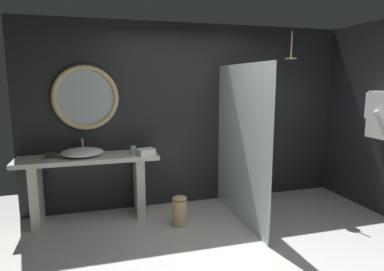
{
  "coord_description": "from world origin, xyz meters",
  "views": [
    {
      "loc": [
        -1.35,
        -2.75,
        1.82
      ],
      "look_at": [
        -0.32,
        0.85,
        1.18
      ],
      "focal_mm": 30.98,
      "sensor_mm": 36.0,
      "label": 1
    }
  ],
  "objects_px": {
    "tumbler_cup": "(133,150)",
    "round_wall_mirror": "(86,98)",
    "folded_hand_towel": "(146,152)",
    "toilet": "(249,186)",
    "hanging_bathrobe": "(381,113)",
    "vessel_sink": "(82,152)",
    "rain_shower_head": "(291,55)",
    "waste_bin": "(180,211)",
    "tissue_box": "(51,155)"
  },
  "relations": [
    {
      "from": "tumbler_cup",
      "to": "folded_hand_towel",
      "type": "relative_size",
      "value": 0.51
    },
    {
      "from": "rain_shower_head",
      "to": "hanging_bathrobe",
      "type": "relative_size",
      "value": 0.58
    },
    {
      "from": "tissue_box",
      "to": "waste_bin",
      "type": "relative_size",
      "value": 0.33
    },
    {
      "from": "vessel_sink",
      "to": "tissue_box",
      "type": "xyz_separation_m",
      "value": [
        -0.38,
        0.03,
        -0.03
      ]
    },
    {
      "from": "tumbler_cup",
      "to": "toilet",
      "type": "distance_m",
      "value": 1.84
    },
    {
      "from": "rain_shower_head",
      "to": "folded_hand_towel",
      "type": "xyz_separation_m",
      "value": [
        -2.13,
        -0.11,
        -1.28
      ]
    },
    {
      "from": "toilet",
      "to": "folded_hand_towel",
      "type": "distance_m",
      "value": 1.71
    },
    {
      "from": "rain_shower_head",
      "to": "toilet",
      "type": "bearing_deg",
      "value": 171.43
    },
    {
      "from": "vessel_sink",
      "to": "rain_shower_head",
      "type": "height_order",
      "value": "rain_shower_head"
    },
    {
      "from": "tissue_box",
      "to": "rain_shower_head",
      "type": "distance_m",
      "value": 3.54
    },
    {
      "from": "tumbler_cup",
      "to": "toilet",
      "type": "relative_size",
      "value": 0.16
    },
    {
      "from": "waste_bin",
      "to": "rain_shower_head",
      "type": "bearing_deg",
      "value": 14.49
    },
    {
      "from": "tissue_box",
      "to": "hanging_bathrobe",
      "type": "distance_m",
      "value": 4.27
    },
    {
      "from": "tissue_box",
      "to": "folded_hand_towel",
      "type": "relative_size",
      "value": 0.62
    },
    {
      "from": "tissue_box",
      "to": "waste_bin",
      "type": "height_order",
      "value": "tissue_box"
    },
    {
      "from": "vessel_sink",
      "to": "tissue_box",
      "type": "relative_size",
      "value": 4.13
    },
    {
      "from": "tissue_box",
      "to": "waste_bin",
      "type": "xyz_separation_m",
      "value": [
        1.52,
        -0.53,
        -0.69
      ]
    },
    {
      "from": "tumbler_cup",
      "to": "round_wall_mirror",
      "type": "bearing_deg",
      "value": 156.95
    },
    {
      "from": "vessel_sink",
      "to": "round_wall_mirror",
      "type": "distance_m",
      "value": 0.72
    },
    {
      "from": "toilet",
      "to": "tumbler_cup",
      "type": "bearing_deg",
      "value": -178.26
    },
    {
      "from": "vessel_sink",
      "to": "toilet",
      "type": "height_order",
      "value": "vessel_sink"
    },
    {
      "from": "round_wall_mirror",
      "to": "hanging_bathrobe",
      "type": "bearing_deg",
      "value": -16.68
    },
    {
      "from": "hanging_bathrobe",
      "to": "toilet",
      "type": "height_order",
      "value": "hanging_bathrobe"
    },
    {
      "from": "vessel_sink",
      "to": "rain_shower_head",
      "type": "distance_m",
      "value": 3.18
    },
    {
      "from": "tissue_box",
      "to": "folded_hand_towel",
      "type": "height_order",
      "value": "folded_hand_towel"
    },
    {
      "from": "rain_shower_head",
      "to": "folded_hand_towel",
      "type": "height_order",
      "value": "rain_shower_head"
    },
    {
      "from": "vessel_sink",
      "to": "rain_shower_head",
      "type": "xyz_separation_m",
      "value": [
        2.92,
        -0.04,
        1.26
      ]
    },
    {
      "from": "vessel_sink",
      "to": "folded_hand_towel",
      "type": "height_order",
      "value": "vessel_sink"
    },
    {
      "from": "waste_bin",
      "to": "folded_hand_towel",
      "type": "xyz_separation_m",
      "value": [
        -0.36,
        0.35,
        0.7
      ]
    },
    {
      "from": "rain_shower_head",
      "to": "waste_bin",
      "type": "xyz_separation_m",
      "value": [
        -1.77,
        -0.46,
        -1.98
      ]
    },
    {
      "from": "tissue_box",
      "to": "round_wall_mirror",
      "type": "xyz_separation_m",
      "value": [
        0.44,
        0.2,
        0.7
      ]
    },
    {
      "from": "rain_shower_head",
      "to": "hanging_bathrobe",
      "type": "bearing_deg",
      "value": -44.44
    },
    {
      "from": "tissue_box",
      "to": "vessel_sink",
      "type": "bearing_deg",
      "value": -4.58
    },
    {
      "from": "toilet",
      "to": "tissue_box",
      "type": "bearing_deg",
      "value": -179.75
    },
    {
      "from": "vessel_sink",
      "to": "folded_hand_towel",
      "type": "distance_m",
      "value": 0.8
    },
    {
      "from": "hanging_bathrobe",
      "to": "waste_bin",
      "type": "relative_size",
      "value": 1.78
    },
    {
      "from": "vessel_sink",
      "to": "rain_shower_head",
      "type": "relative_size",
      "value": 1.33
    },
    {
      "from": "vessel_sink",
      "to": "tumbler_cup",
      "type": "distance_m",
      "value": 0.64
    },
    {
      "from": "hanging_bathrobe",
      "to": "tissue_box",
      "type": "bearing_deg",
      "value": 167.67
    },
    {
      "from": "tissue_box",
      "to": "hanging_bathrobe",
      "type": "height_order",
      "value": "hanging_bathrobe"
    },
    {
      "from": "round_wall_mirror",
      "to": "rain_shower_head",
      "type": "xyz_separation_m",
      "value": [
        2.85,
        -0.28,
        0.59
      ]
    },
    {
      "from": "tumbler_cup",
      "to": "round_wall_mirror",
      "type": "distance_m",
      "value": 0.92
    },
    {
      "from": "folded_hand_towel",
      "to": "toilet",
      "type": "bearing_deg",
      "value": 7.13
    },
    {
      "from": "tumbler_cup",
      "to": "hanging_bathrobe",
      "type": "bearing_deg",
      "value": -15.47
    },
    {
      "from": "vessel_sink",
      "to": "hanging_bathrobe",
      "type": "relative_size",
      "value": 0.77
    },
    {
      "from": "tissue_box",
      "to": "toilet",
      "type": "height_order",
      "value": "tissue_box"
    },
    {
      "from": "tissue_box",
      "to": "round_wall_mirror",
      "type": "height_order",
      "value": "round_wall_mirror"
    },
    {
      "from": "hanging_bathrobe",
      "to": "toilet",
      "type": "xyz_separation_m",
      "value": [
        -1.41,
        0.92,
        -1.15
      ]
    },
    {
      "from": "tissue_box",
      "to": "hanging_bathrobe",
      "type": "bearing_deg",
      "value": -12.33
    },
    {
      "from": "tissue_box",
      "to": "waste_bin",
      "type": "bearing_deg",
      "value": -19.27
    }
  ]
}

